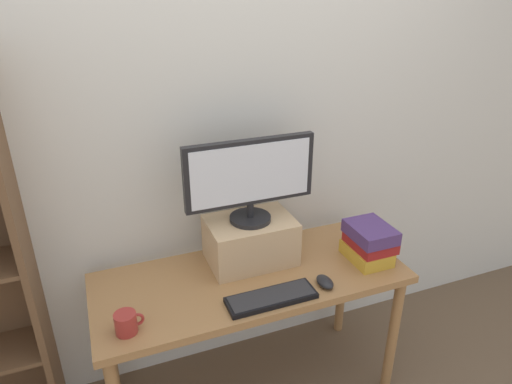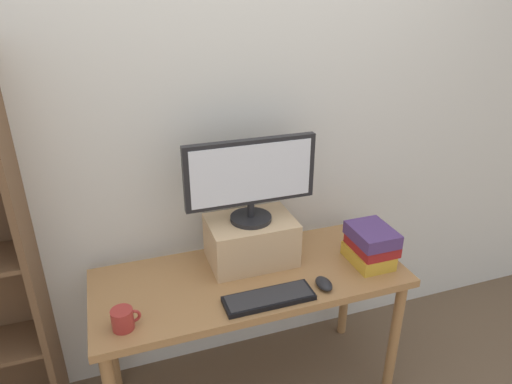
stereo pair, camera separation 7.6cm
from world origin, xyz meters
The scene contains 8 objects.
back_wall centered at (0.00, 0.39, 1.30)m, with size 7.00×0.08×2.60m.
desk centered at (0.00, 0.00, 0.63)m, with size 1.41×0.57×0.71m.
riser_box centered at (0.04, 0.12, 0.82)m, with size 0.40×0.27×0.21m.
computer_monitor centered at (0.04, 0.12, 1.14)m, with size 0.59×0.19×0.39m.
keyboard centered at (0.01, -0.20, 0.73)m, with size 0.38×0.13×0.02m.
computer_mouse centered at (0.27, -0.19, 0.73)m, with size 0.06×0.10×0.04m.
book_stack centered at (0.56, -0.08, 0.81)m, with size 0.19×0.23×0.18m.
coffee_mug centered at (-0.57, -0.17, 0.76)m, with size 0.11×0.08×0.09m.
Camera 1 is at (-0.61, -1.60, 1.92)m, focal length 32.00 mm.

